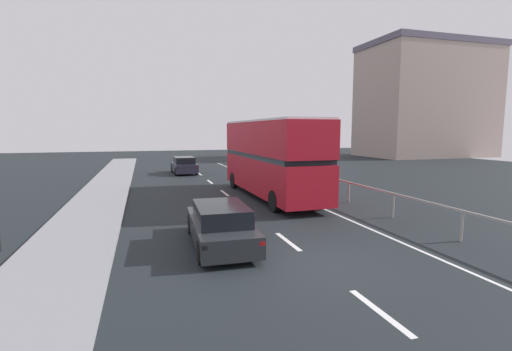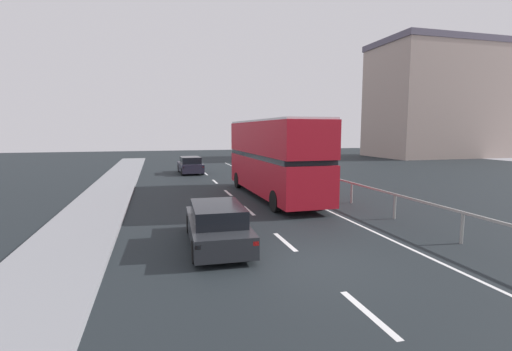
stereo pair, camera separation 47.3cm
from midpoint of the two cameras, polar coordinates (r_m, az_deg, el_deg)
The scene contains 8 objects.
ground_plane at distance 10.73m, azimuth 9.44°, elevation -13.39°, with size 74.52×120.00×0.10m, color black.
near_sidewalk_kerb at distance 10.12m, azimuth -29.73°, elevation -14.79°, with size 2.75×80.00×0.14m, color gray.
lane_paint_markings at distance 18.95m, azimuth 5.33°, elevation -4.18°, with size 3.68×46.00×0.01m.
bridge_side_railing at distance 20.77m, azimuth 12.93°, elevation -0.92°, with size 0.10×42.00×1.07m.
distant_building_block at distance 58.18m, azimuth 26.50°, elevation 10.44°, with size 17.55×10.64×15.72m.
double_decker_bus_red at distance 20.08m, azimuth 3.40°, elevation 2.99°, with size 2.63×10.39×4.23m.
hatchback_car_near at distance 11.94m, azimuth -4.96°, elevation -7.67°, with size 1.93×4.63×1.35m.
sedan_car_ahead at distance 32.00m, azimuth -9.78°, elevation 1.57°, with size 1.97×4.25×1.44m.
Camera 2 is at (-4.04, -9.18, 3.68)m, focal length 25.70 mm.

